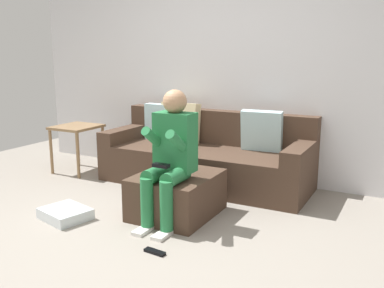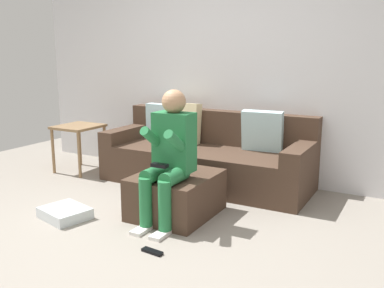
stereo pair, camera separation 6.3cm
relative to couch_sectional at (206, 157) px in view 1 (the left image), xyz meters
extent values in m
plane|color=gray|center=(0.08, -1.65, -0.30)|extent=(6.93, 6.93, 0.00)
cube|color=silver|center=(0.08, 0.41, 1.04)|extent=(5.33, 0.10, 2.67)
cube|color=#473326|center=(0.01, -0.06, -0.10)|extent=(2.30, 0.85, 0.41)
cube|color=#473326|center=(0.01, 0.28, 0.30)|extent=(2.30, 0.17, 0.38)
cube|color=#473326|center=(-1.04, -0.06, 0.18)|extent=(0.19, 0.85, 0.15)
cube|color=#473326|center=(1.07, -0.06, 0.18)|extent=(0.19, 0.85, 0.15)
cube|color=silver|center=(-0.64, 0.13, 0.32)|extent=(0.44, 0.14, 0.43)
cube|color=beige|center=(-0.39, 0.12, 0.34)|extent=(0.47, 0.20, 0.48)
cube|color=silver|center=(0.60, 0.13, 0.32)|extent=(0.44, 0.19, 0.44)
cube|color=#473326|center=(0.20, -0.99, -0.11)|extent=(0.65, 0.76, 0.38)
cube|color=#26723F|center=(0.24, -1.08, 0.39)|extent=(0.34, 0.20, 0.51)
sphere|color=tan|center=(0.24, -1.08, 0.74)|extent=(0.20, 0.20, 0.20)
cylinder|color=#26723F|center=(0.15, -1.24, 0.14)|extent=(0.13, 0.31, 0.13)
cylinder|color=#26723F|center=(0.15, -1.39, -0.06)|extent=(0.11, 0.11, 0.41)
cube|color=white|center=(0.15, -1.45, -0.29)|extent=(0.10, 0.22, 0.03)
cylinder|color=#26723F|center=(0.12, -1.21, 0.42)|extent=(0.08, 0.33, 0.27)
cylinder|color=#26723F|center=(0.33, -1.24, 0.14)|extent=(0.13, 0.31, 0.13)
cylinder|color=#26723F|center=(0.33, -1.39, -0.06)|extent=(0.11, 0.11, 0.41)
cube|color=white|center=(0.33, -1.45, -0.29)|extent=(0.10, 0.22, 0.03)
cylinder|color=#26723F|center=(0.36, -1.22, 0.41)|extent=(0.08, 0.36, 0.28)
cube|color=black|center=(0.24, -1.31, 0.24)|extent=(0.14, 0.06, 0.03)
cube|color=silver|center=(-0.62, -1.54, -0.25)|extent=(0.48, 0.43, 0.09)
cube|color=olive|center=(-1.60, -0.30, 0.26)|extent=(0.48, 0.52, 0.03)
cylinder|color=olive|center=(-1.81, -0.53, -0.03)|extent=(0.04, 0.04, 0.54)
cylinder|color=olive|center=(-1.39, -0.53, -0.03)|extent=(0.04, 0.04, 0.54)
cylinder|color=olive|center=(-1.81, -0.07, -0.03)|extent=(0.04, 0.04, 0.54)
cylinder|color=olive|center=(-1.39, -0.07, -0.03)|extent=(0.04, 0.04, 0.54)
cube|color=black|center=(0.43, -1.73, -0.29)|extent=(0.18, 0.07, 0.02)
camera|label=1|loc=(2.02, -4.14, 1.13)|focal=39.84mm
camera|label=2|loc=(2.07, -4.11, 1.13)|focal=39.84mm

